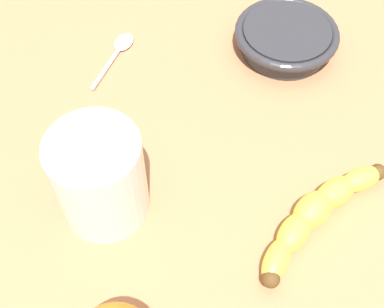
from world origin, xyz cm
name	(u,v)px	position (x,y,z in cm)	size (l,w,h in cm)	color
wooden_tabletop	(219,162)	(0.00, 0.00, 1.50)	(120.00, 120.00, 3.00)	#B0744D
banana	(317,213)	(11.68, 6.36, 4.73)	(9.64, 18.63, 3.46)	yellow
smoothie_glass	(100,179)	(1.89, -14.37, 8.41)	(9.51, 9.51, 11.38)	silver
ceramic_bowl	(286,38)	(-13.33, 14.94, 5.21)	(14.04, 14.04, 3.64)	#2D2D33
teaspoon	(122,45)	(-21.51, -5.95, 3.40)	(9.28, 8.59, 0.80)	silver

